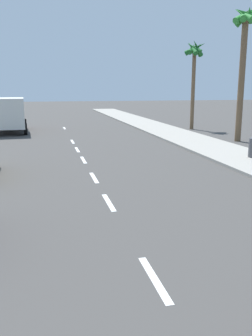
% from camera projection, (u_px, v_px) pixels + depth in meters
% --- Properties ---
extents(ground_plane, '(160.00, 160.00, 0.00)m').
position_uv_depth(ground_plane, '(84.00, 161.00, 18.23)').
color(ground_plane, '#423F3D').
extents(sidewalk_strip, '(3.60, 80.00, 0.14)m').
position_uv_depth(sidewalk_strip, '(212.00, 147.00, 21.89)').
color(sidewalk_strip, '#9E998E').
rests_on(sidewalk_strip, ground).
extents(lane_stripe_2, '(0.16, 1.80, 0.01)m').
position_uv_depth(lane_stripe_2, '(154.00, 279.00, 6.99)').
color(lane_stripe_2, white).
rests_on(lane_stripe_2, ground).
extents(lane_stripe_3, '(0.16, 1.80, 0.01)m').
position_uv_depth(lane_stripe_3, '(109.00, 202.00, 11.62)').
color(lane_stripe_3, white).
rests_on(lane_stripe_3, ground).
extents(lane_stripe_4, '(0.16, 1.80, 0.01)m').
position_uv_depth(lane_stripe_4, '(94.00, 178.00, 14.80)').
color(lane_stripe_4, white).
rests_on(lane_stripe_4, ground).
extents(lane_stripe_5, '(0.16, 1.80, 0.01)m').
position_uv_depth(lane_stripe_5, '(83.00, 160.00, 18.42)').
color(lane_stripe_5, white).
rests_on(lane_stripe_5, ground).
extents(lane_stripe_6, '(0.16, 1.80, 0.01)m').
position_uv_depth(lane_stripe_6, '(77.00, 150.00, 21.45)').
color(lane_stripe_6, white).
rests_on(lane_stripe_6, ground).
extents(lane_stripe_7, '(0.16, 1.80, 0.01)m').
position_uv_depth(lane_stripe_7, '(72.00, 142.00, 24.62)').
color(lane_stripe_7, white).
rests_on(lane_stripe_7, ground).
extents(lane_stripe_8, '(0.16, 1.80, 0.01)m').
position_uv_depth(lane_stripe_8, '(64.00, 128.00, 32.75)').
color(lane_stripe_8, white).
rests_on(lane_stripe_8, ground).
extents(delivery_truck, '(2.89, 6.34, 2.80)m').
position_uv_depth(delivery_truck, '(9.00, 114.00, 29.32)').
color(delivery_truck, maroon).
rests_on(delivery_truck, ground).
extents(palm_tree_far, '(1.80, 1.94, 8.93)m').
position_uv_depth(palm_tree_far, '(244.00, 40.00, 23.39)').
color(palm_tree_far, brown).
rests_on(palm_tree_far, ground).
extents(palm_tree_distant, '(1.81, 1.86, 7.63)m').
position_uv_depth(palm_tree_distant, '(194.00, 60.00, 30.68)').
color(palm_tree_distant, brown).
rests_on(palm_tree_distant, ground).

